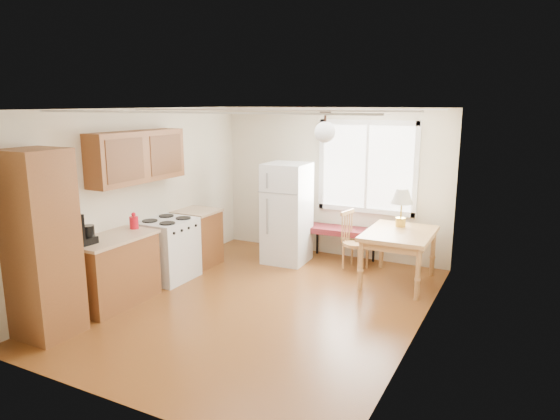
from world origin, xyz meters
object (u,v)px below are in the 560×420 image
Objects in this scene: dining_table at (399,238)px; bench at (342,232)px; chair at (351,236)px; refrigerator at (287,213)px.

bench is at bearing 150.01° from dining_table.
dining_table is (1.10, -0.62, 0.18)m from bench.
dining_table is 0.90m from chair.
refrigerator reaches higher than chair.
refrigerator is 1.33× the size of bench.
bench is 0.41m from chair.
bench is at bearing 27.82° from refrigerator.
refrigerator is at bearing -160.28° from chair.
bench is 0.98× the size of dining_table.
bench is 1.28m from dining_table.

